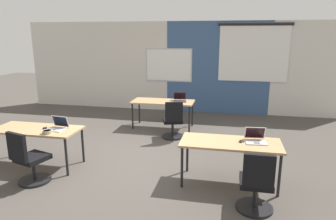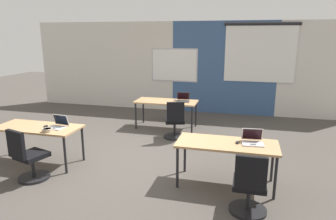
# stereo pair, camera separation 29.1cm
# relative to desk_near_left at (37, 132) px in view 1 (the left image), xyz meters

# --- Properties ---
(ground_plane) EXTENTS (24.00, 24.00, 0.00)m
(ground_plane) POSITION_rel_desk_near_left_xyz_m (1.75, 0.60, -0.66)
(ground_plane) COLOR #47423D
(back_wall_assembly) EXTENTS (10.00, 0.27, 2.80)m
(back_wall_assembly) POSITION_rel_desk_near_left_xyz_m (1.80, 4.80, 0.75)
(back_wall_assembly) COLOR silver
(back_wall_assembly) RESTS_ON ground
(desk_near_left) EXTENTS (1.60, 0.70, 0.72)m
(desk_near_left) POSITION_rel_desk_near_left_xyz_m (0.00, 0.00, 0.00)
(desk_near_left) COLOR tan
(desk_near_left) RESTS_ON ground
(desk_near_right) EXTENTS (1.60, 0.70, 0.72)m
(desk_near_right) POSITION_rel_desk_near_left_xyz_m (3.50, 0.00, 0.00)
(desk_near_right) COLOR tan
(desk_near_right) RESTS_ON ground
(desk_far_center) EXTENTS (1.60, 0.70, 0.72)m
(desk_far_center) POSITION_rel_desk_near_left_xyz_m (1.75, 2.80, 0.00)
(desk_far_center) COLOR tan
(desk_far_center) RESTS_ON ground
(laptop_far_right) EXTENTS (0.37, 0.36, 0.22)m
(laptop_far_right) POSITION_rel_desk_near_left_xyz_m (2.18, 2.88, 0.11)
(laptop_far_right) COLOR #333338
(laptop_far_right) RESTS_ON desk_far_center
(mouse_far_right) EXTENTS (0.06, 0.10, 0.03)m
(mouse_far_right) POSITION_rel_desk_near_left_xyz_m (1.96, 2.86, 0.08)
(mouse_far_right) COLOR #B2B2B7
(mouse_far_right) RESTS_ON desk_far_center
(chair_far_right) EXTENTS (0.55, 0.60, 0.92)m
(chair_far_right) POSITION_rel_desk_near_left_xyz_m (2.17, 2.01, -0.28)
(chair_far_right) COLOR black
(chair_far_right) RESTS_ON ground
(laptop_near_right_end) EXTENTS (0.36, 0.34, 0.23)m
(laptop_near_right_end) POSITION_rel_desk_near_left_xyz_m (3.89, 0.08, 0.11)
(laptop_near_right_end) COLOR silver
(laptop_near_right_end) RESTS_ON desk_near_right
(mouse_near_right_end) EXTENTS (0.06, 0.10, 0.03)m
(mouse_near_right_end) POSITION_rel_desk_near_left_xyz_m (3.66, 0.02, 0.08)
(mouse_near_right_end) COLOR black
(mouse_near_right_end) RESTS_ON desk_near_right
(chair_near_right_end) EXTENTS (0.52, 0.54, 0.92)m
(chair_near_right_end) POSITION_rel_desk_near_left_xyz_m (3.87, -0.80, -0.28)
(chair_near_right_end) COLOR black
(chair_near_right_end) RESTS_ON ground
(laptop_near_left_inner) EXTENTS (0.37, 0.34, 0.23)m
(laptop_near_left_inner) POSITION_rel_desk_near_left_xyz_m (0.40, 0.04, 0.11)
(laptop_near_left_inner) COLOR #B7B7BC
(laptop_near_left_inner) RESTS_ON desk_near_left
(mouse_near_left_inner) EXTENTS (0.07, 0.11, 0.03)m
(mouse_near_left_inner) POSITION_rel_desk_near_left_xyz_m (0.16, 0.02, 0.08)
(mouse_near_left_inner) COLOR black
(mouse_near_left_inner) RESTS_ON desk_near_left
(chair_near_left_inner) EXTENTS (0.55, 0.60, 0.92)m
(chair_near_left_inner) POSITION_rel_desk_near_left_xyz_m (0.29, -0.68, -0.28)
(chair_near_left_inner) COLOR black
(chair_near_left_inner) RESTS_ON ground
(snack_bowl) EXTENTS (0.18, 0.18, 0.06)m
(snack_bowl) POSITION_rel_desk_near_left_xyz_m (0.37, -0.23, 0.10)
(snack_bowl) COLOR tan
(snack_bowl) RESTS_ON desk_near_left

